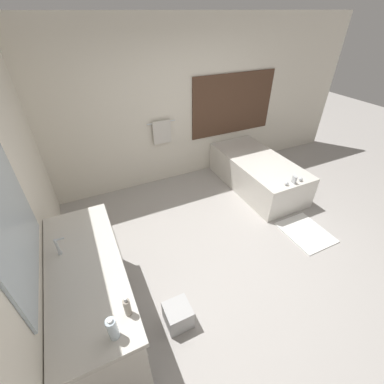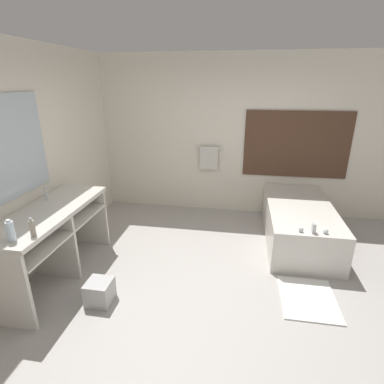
% 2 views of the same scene
% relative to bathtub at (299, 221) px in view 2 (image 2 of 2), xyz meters
% --- Properties ---
extents(ground_plane, '(16.00, 16.00, 0.00)m').
position_rel_bathtub_xyz_m(ground_plane, '(-1.15, -1.25, -0.31)').
color(ground_plane, '#A8A39E').
rests_on(ground_plane, ground).
extents(wall_back_with_blinds, '(7.40, 0.13, 2.70)m').
position_rel_bathtub_xyz_m(wall_back_with_blinds, '(-1.11, 0.98, 1.04)').
color(wall_back_with_blinds, silver).
rests_on(wall_back_with_blinds, ground_plane).
extents(wall_left_with_mirror, '(0.08, 7.40, 2.70)m').
position_rel_bathtub_xyz_m(wall_left_with_mirror, '(-3.38, -1.25, 1.05)').
color(wall_left_with_mirror, silver).
rests_on(wall_left_with_mirror, ground_plane).
extents(vanity_counter, '(0.63, 1.68, 0.89)m').
position_rel_bathtub_xyz_m(vanity_counter, '(-3.02, -1.39, 0.35)').
color(vanity_counter, silver).
rests_on(vanity_counter, ground_plane).
extents(sink_faucet, '(0.09, 0.04, 0.18)m').
position_rel_bathtub_xyz_m(sink_faucet, '(-3.19, -1.16, 0.67)').
color(sink_faucet, silver).
rests_on(sink_faucet, vanity_counter).
extents(bathtub, '(0.91, 1.89, 0.68)m').
position_rel_bathtub_xyz_m(bathtub, '(0.00, 0.00, 0.00)').
color(bathtub, silver).
rests_on(bathtub, ground_plane).
extents(water_bottle_1, '(0.07, 0.07, 0.21)m').
position_rel_bathtub_xyz_m(water_bottle_1, '(-2.90, -2.11, 0.68)').
color(water_bottle_1, silver).
rests_on(water_bottle_1, vanity_counter).
extents(soap_dispenser, '(0.05, 0.05, 0.19)m').
position_rel_bathtub_xyz_m(soap_dispenser, '(-2.77, -1.99, 0.66)').
color(soap_dispenser, gray).
rests_on(soap_dispenser, vanity_counter).
extents(waste_bin, '(0.26, 0.26, 0.26)m').
position_rel_bathtub_xyz_m(waste_bin, '(-2.31, -1.77, -0.18)').
color(waste_bin, '#B2B2B2').
rests_on(waste_bin, ground_plane).
extents(bath_mat, '(0.59, 0.71, 0.02)m').
position_rel_bathtub_xyz_m(bath_mat, '(-0.08, -1.36, -0.30)').
color(bath_mat, white).
rests_on(bath_mat, ground_plane).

